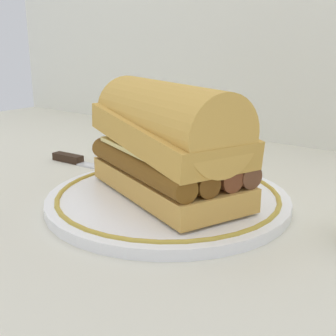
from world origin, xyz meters
TOP-DOWN VIEW (x-y plane):
  - ground_plane at (0.00, 0.00)m, footprint 1.50×1.50m
  - plate at (0.02, -0.02)m, footprint 0.29×0.29m
  - sausage_sandwich at (0.02, -0.02)m, footprint 0.23×0.17m
  - butter_knife at (-0.19, 0.04)m, footprint 0.15×0.03m

SIDE VIEW (x-z plane):
  - ground_plane at x=0.00m, z-range 0.00..0.00m
  - butter_knife at x=-0.19m, z-range 0.00..0.01m
  - plate at x=0.02m, z-range 0.00..0.02m
  - sausage_sandwich at x=0.02m, z-range 0.01..0.14m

